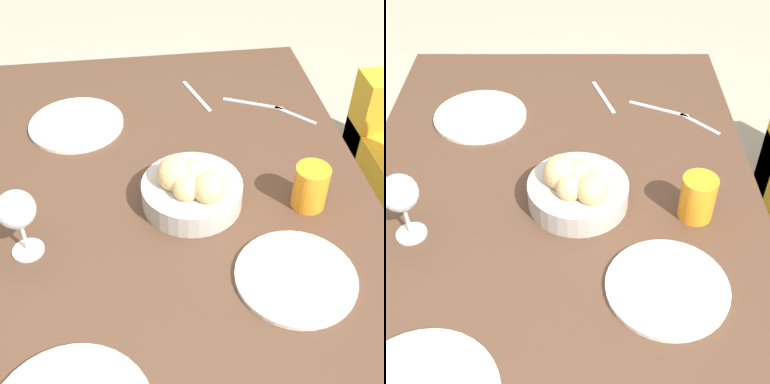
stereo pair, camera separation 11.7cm
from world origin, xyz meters
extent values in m
cube|color=#4C3323|center=(0.00, 0.00, 0.73)|extent=(1.50, 0.92, 0.03)
cube|color=#4C3323|center=(-0.70, -0.41, 0.36)|extent=(0.06, 0.06, 0.71)
cube|color=#4C3323|center=(-0.70, 0.41, 0.36)|extent=(0.06, 0.06, 0.71)
cylinder|color=#B2ADA3|center=(-0.07, 0.05, 0.78)|extent=(0.22, 0.22, 0.05)
sphere|color=#DBB775|center=(-0.03, 0.03, 0.82)|extent=(0.06, 0.06, 0.06)
sphere|color=#DBB775|center=(-0.07, 0.01, 0.83)|extent=(0.08, 0.08, 0.08)
sphere|color=#DBB775|center=(-0.02, 0.08, 0.82)|extent=(0.07, 0.07, 0.07)
sphere|color=#DBB775|center=(-0.07, 0.05, 0.82)|extent=(0.07, 0.07, 0.07)
cylinder|color=silver|center=(-0.40, -0.21, 0.75)|extent=(0.25, 0.25, 0.01)
cylinder|color=silver|center=(0.17, 0.22, 0.75)|extent=(0.24, 0.24, 0.01)
cylinder|color=orange|center=(-0.03, 0.30, 0.80)|extent=(0.07, 0.07, 0.10)
cylinder|color=silver|center=(0.03, -0.30, 0.75)|extent=(0.06, 0.06, 0.00)
cylinder|color=silver|center=(0.03, -0.30, 0.79)|extent=(0.01, 0.01, 0.07)
sphere|color=silver|center=(0.03, -0.30, 0.87)|extent=(0.08, 0.08, 0.08)
cube|color=#B7B7BC|center=(-0.44, 0.27, 0.75)|extent=(0.08, 0.16, 0.00)
cube|color=#B7B7BC|center=(-0.50, 0.12, 0.75)|extent=(0.16, 0.06, 0.00)
cube|color=#B7B7BC|center=(-0.37, 0.37, 0.75)|extent=(0.10, 0.10, 0.00)
camera|label=1|loc=(0.79, -0.07, 1.56)|focal=50.00mm
camera|label=2|loc=(0.80, 0.05, 1.56)|focal=50.00mm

